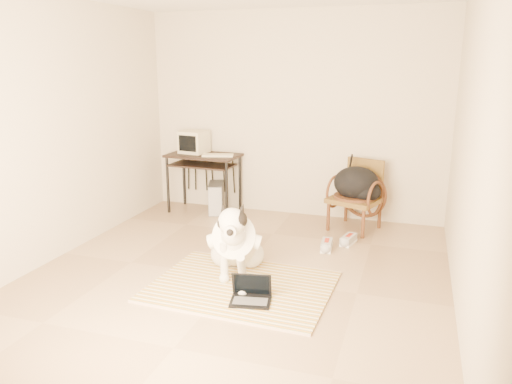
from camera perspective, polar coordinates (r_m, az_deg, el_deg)
The scene contains 16 objects.
floor at distance 4.95m, azimuth -2.32°, elevation -9.66°, with size 4.50×4.50×0.00m, color #987D5D.
wall_back at distance 6.70m, azimuth 4.31°, elevation 8.73°, with size 4.50×4.50×0.00m, color beige.
wall_front at distance 2.62m, azimuth -19.93°, elevation -1.47°, with size 4.50×4.50×0.00m, color beige.
wall_left at distance 5.58m, azimuth -22.25°, elevation 6.50°, with size 4.50×4.50×0.00m, color beige.
wall_right at distance 4.30m, azimuth 23.41°, elevation 4.24°, with size 4.50×4.50×0.00m, color beige.
rug at distance 4.73m, azimuth -1.67°, elevation -10.72°, with size 1.69×1.32×0.02m.
dog at distance 4.89m, azimuth -2.34°, elevation -5.81°, with size 0.59×1.06×0.82m.
laptop at distance 4.42m, azimuth -0.58°, elevation -11.63°, with size 0.39×0.31×0.24m.
computer_desk at distance 6.88m, azimuth -6.05°, elevation 3.36°, with size 1.00×0.59×0.81m.
crt_monitor at distance 6.98m, azimuth -7.12°, elevation 5.71°, with size 0.38×0.37×0.31m.
desk_keyboard at distance 6.71m, azimuth -4.38°, elevation 4.21°, with size 0.41×0.15×0.03m, color beige.
pc_tower at distance 6.94m, azimuth -4.59°, elevation -0.68°, with size 0.32×0.48×0.42m.
rattan_chair at distance 6.33m, azimuth 11.47°, elevation -0.33°, with size 0.72×0.71×0.86m.
backpack at distance 6.23m, azimuth 11.59°, elevation 0.85°, with size 0.58×0.46×0.41m.
sneaker_left at distance 5.67m, azimuth 8.07°, elevation -6.06°, with size 0.14×0.30×0.10m.
sneaker_right at distance 5.88m, azimuth 10.53°, elevation -5.41°, with size 0.18×0.31×0.10m.
Camera 1 is at (1.58, -4.22, 2.04)m, focal length 35.00 mm.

